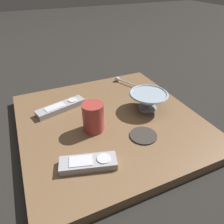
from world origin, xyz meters
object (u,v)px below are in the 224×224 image
at_px(coffee_mug, 93,117).
at_px(tv_remote_near, 88,163).
at_px(cereal_bowl, 148,100).
at_px(drink_coaster, 143,135).
at_px(teaspoon, 119,80).
at_px(tv_remote_far, 61,107).

xyz_separation_m(coffee_mug, tv_remote_near, (-0.15, 0.07, -0.04)).
relative_size(cereal_bowl, drink_coaster, 1.65).
relative_size(cereal_bowl, teaspoon, 1.27).
bearing_deg(teaspoon, tv_remote_near, 145.00).
xyz_separation_m(teaspoon, drink_coaster, (-0.40, 0.11, -0.01)).
bearing_deg(tv_remote_far, tv_remote_near, -179.27).
bearing_deg(coffee_mug, tv_remote_near, 154.70).
relative_size(tv_remote_near, tv_remote_far, 0.84).
bearing_deg(tv_remote_near, tv_remote_far, 0.73).
height_order(tv_remote_near, tv_remote_far, same).
bearing_deg(tv_remote_near, coffee_mug, -25.30).
distance_m(cereal_bowl, coffee_mug, 0.24).
bearing_deg(cereal_bowl, tv_remote_near, 121.24).
bearing_deg(tv_remote_far, drink_coaster, -141.93).
xyz_separation_m(tv_remote_near, tv_remote_far, (0.32, 0.00, 0.00)).
height_order(teaspoon, tv_remote_far, tv_remote_far).
relative_size(tv_remote_near, drink_coaster, 1.85).
bearing_deg(coffee_mug, tv_remote_far, 23.97).
height_order(coffee_mug, drink_coaster, coffee_mug).
height_order(coffee_mug, tv_remote_far, coffee_mug).
distance_m(tv_remote_near, drink_coaster, 0.21).
relative_size(coffee_mug, drink_coaster, 1.11).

